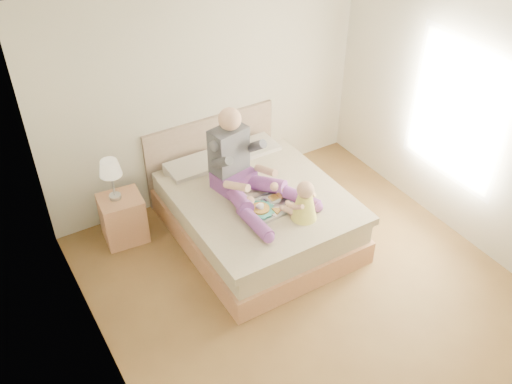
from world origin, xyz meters
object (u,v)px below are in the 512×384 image
bed (253,208)px  tray (268,205)px  baby (304,203)px  adult (242,170)px  nightstand (123,218)px

bed → tray: 0.51m
bed → baby: baby is taller
tray → baby: 0.41m
bed → tray: (-0.04, -0.39, 0.33)m
tray → adult: bearing=98.1°
baby → bed: bearing=80.8°
tray → baby: baby is taller
bed → adult: 0.60m
nightstand → adult: adult is taller
adult → nightstand: bearing=139.6°
nightstand → baby: 2.06m
nightstand → tray: (1.26, -1.02, 0.36)m
adult → tray: 0.46m
nightstand → adult: size_ratio=0.45×
tray → bed: bearing=78.4°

